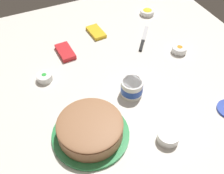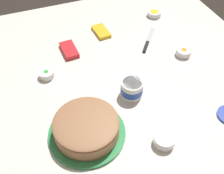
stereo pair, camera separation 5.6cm
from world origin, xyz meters
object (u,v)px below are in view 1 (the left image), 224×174
object	(u,v)px
frosted_cake	(90,129)
sprinkle_bowl_pink	(169,136)
frosting_tub	(132,87)
candy_box_upper	(96,32)
spreading_knife	(143,40)
candy_box_lower	(65,52)
sprinkle_bowl_yellow	(147,12)
sprinkle_bowl_green	(45,77)
sprinkle_bowl_orange	(179,49)

from	to	relation	value
frosted_cake	sprinkle_bowl_pink	bearing A→B (deg)	61.73
frosting_tub	candy_box_upper	bearing A→B (deg)	176.69
spreading_knife	candy_box_lower	world-z (taller)	candy_box_lower
sprinkle_bowl_yellow	candy_box_upper	size ratio (longest dim) A/B	0.67
sprinkle_bowl_pink	spreading_knife	bearing A→B (deg)	159.76
sprinkle_bowl_yellow	candy_box_lower	xyz separation A→B (m)	(0.16, -0.60, -0.01)
frosting_tub	sprinkle_bowl_green	distance (m)	0.43
frosted_cake	candy_box_lower	bearing A→B (deg)	172.90
sprinkle_bowl_green	candy_box_lower	distance (m)	0.21
frosted_cake	sprinkle_bowl_pink	size ratio (longest dim) A/B	3.63
sprinkle_bowl_pink	sprinkle_bowl_orange	world-z (taller)	sprinkle_bowl_pink
sprinkle_bowl_green	frosting_tub	bearing A→B (deg)	53.03
sprinkle_bowl_orange	spreading_knife	bearing A→B (deg)	-141.16
spreading_knife	candy_box_upper	distance (m)	0.28
candy_box_lower	candy_box_upper	size ratio (longest dim) A/B	1.06
sprinkle_bowl_pink	frosted_cake	bearing A→B (deg)	-118.27
sprinkle_bowl_green	candy_box_upper	distance (m)	0.45
frosting_tub	sprinkle_bowl_orange	xyz separation A→B (m)	(-0.16, 0.38, -0.02)
candy_box_upper	sprinkle_bowl_orange	bearing A→B (deg)	40.63
sprinkle_bowl_orange	candy_box_upper	distance (m)	0.49
sprinkle_bowl_yellow	sprinkle_bowl_orange	bearing A→B (deg)	-4.18
frosting_tub	candy_box_lower	xyz separation A→B (m)	(-0.41, -0.19, -0.03)
sprinkle_bowl_yellow	candy_box_lower	bearing A→B (deg)	-75.36
frosting_tub	candy_box_lower	distance (m)	0.45
candy_box_lower	sprinkle_bowl_orange	bearing A→B (deg)	63.86
sprinkle_bowl_green	sprinkle_bowl_orange	bearing A→B (deg)	82.40
sprinkle_bowl_green	spreading_knife	bearing A→B (deg)	96.56
spreading_knife	candy_box_upper	bearing A→B (deg)	-130.05
frosted_cake	frosting_tub	distance (m)	0.29
frosted_cake	sprinkle_bowl_yellow	size ratio (longest dim) A/B	3.58
sprinkle_bowl_green	candy_box_lower	bearing A→B (deg)	133.97
sprinkle_bowl_yellow	sprinkle_bowl_green	bearing A→B (deg)	-67.95
frosting_tub	sprinkle_bowl_green	bearing A→B (deg)	-126.97
spreading_knife	candy_box_upper	world-z (taller)	candy_box_upper
sprinkle_bowl_orange	candy_box_lower	size ratio (longest dim) A/B	0.57
frosting_tub	sprinkle_bowl_orange	world-z (taller)	frosting_tub
frosted_cake	sprinkle_bowl_orange	bearing A→B (deg)	115.16
frosted_cake	sprinkle_bowl_orange	world-z (taller)	frosted_cake
frosting_tub	sprinkle_bowl_pink	size ratio (longest dim) A/B	1.18
frosting_tub	sprinkle_bowl_yellow	xyz separation A→B (m)	(-0.56, 0.41, -0.02)
candy_box_upper	sprinkle_bowl_pink	bearing A→B (deg)	-5.32
spreading_knife	sprinkle_bowl_green	distance (m)	0.59
spreading_knife	sprinkle_bowl_orange	size ratio (longest dim) A/B	2.44
sprinkle_bowl_pink	sprinkle_bowl_orange	size ratio (longest dim) A/B	1.09
frosted_cake	candy_box_lower	xyz separation A→B (m)	(-0.54, 0.07, -0.03)
frosted_cake	sprinkle_bowl_yellow	distance (m)	0.97
sprinkle_bowl_orange	sprinkle_bowl_yellow	world-z (taller)	same
spreading_knife	candy_box_lower	distance (m)	0.44
sprinkle_bowl_yellow	candy_box_upper	bearing A→B (deg)	-81.63
sprinkle_bowl_orange	sprinkle_bowl_yellow	bearing A→B (deg)	175.82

